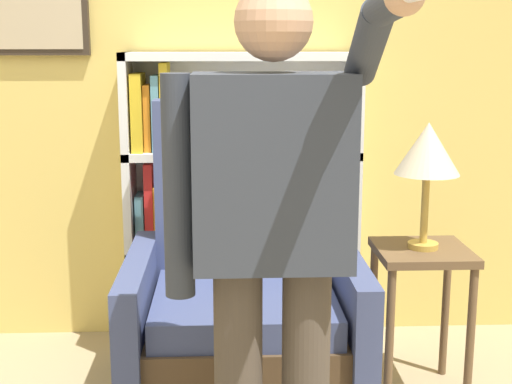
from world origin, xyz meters
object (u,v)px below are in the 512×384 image
(side_table, at_px, (421,279))
(table_lamp, at_px, (428,152))
(person_standing, at_px, (272,232))
(armchair, at_px, (244,315))
(bookcase, at_px, (222,200))

(side_table, height_order, table_lamp, table_lamp)
(person_standing, xyz_separation_m, table_lamp, (0.72, 0.91, 0.10))
(armchair, xyz_separation_m, person_standing, (0.06, -0.88, 0.61))
(person_standing, bearing_deg, table_lamp, 51.55)
(armchair, height_order, table_lamp, armchair)
(person_standing, relative_size, side_table, 2.54)
(armchair, relative_size, side_table, 1.93)
(person_standing, height_order, side_table, person_standing)
(person_standing, bearing_deg, armchair, 94.07)
(bookcase, height_order, person_standing, person_standing)
(person_standing, distance_m, table_lamp, 1.16)
(bookcase, height_order, side_table, bookcase)
(bookcase, distance_m, armchair, 0.75)
(bookcase, xyz_separation_m, table_lamp, (0.87, -0.62, 0.33))
(side_table, xyz_separation_m, table_lamp, (0.00, 0.00, 0.56))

